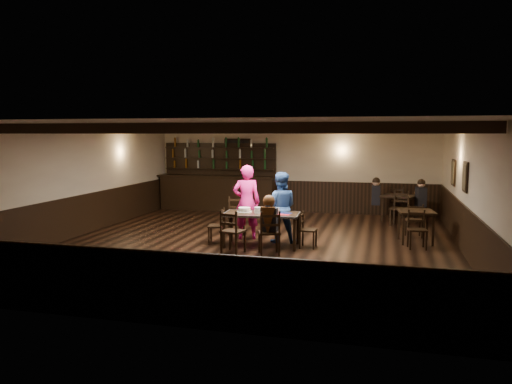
% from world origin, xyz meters
% --- Properties ---
extents(ground, '(10.00, 10.00, 0.00)m').
position_xyz_m(ground, '(0.00, 0.00, 0.00)').
color(ground, black).
rests_on(ground, ground).
extents(room_shell, '(9.02, 10.02, 2.71)m').
position_xyz_m(room_shell, '(0.01, 0.04, 1.75)').
color(room_shell, beige).
rests_on(room_shell, ground).
extents(dining_table, '(1.73, 0.95, 0.75)m').
position_xyz_m(dining_table, '(0.18, -0.15, 0.68)').
color(dining_table, black).
rests_on(dining_table, ground).
extents(chair_near_left, '(0.52, 0.51, 0.92)m').
position_xyz_m(chair_near_left, '(-0.27, -0.97, 0.54)').
color(chair_near_left, black).
rests_on(chair_near_left, ground).
extents(chair_near_right, '(0.55, 0.54, 0.93)m').
position_xyz_m(chair_near_right, '(0.55, -0.94, 0.55)').
color(chair_near_right, black).
rests_on(chair_near_right, ground).
extents(chair_end_left, '(0.43, 0.44, 0.82)m').
position_xyz_m(chair_end_left, '(-0.82, -0.12, 0.48)').
color(chair_end_left, black).
rests_on(chair_end_left, ground).
extents(chair_end_right, '(0.37, 0.39, 0.79)m').
position_xyz_m(chair_end_right, '(1.14, -0.02, 0.46)').
color(chair_end_right, black).
rests_on(chair_end_right, ground).
extents(chair_far_pushed, '(0.52, 0.50, 0.93)m').
position_xyz_m(chair_far_pushed, '(-0.78, 1.09, 0.54)').
color(chair_far_pushed, black).
rests_on(chair_far_pushed, ground).
extents(woman_pink, '(0.74, 0.59, 1.78)m').
position_xyz_m(woman_pink, '(-0.36, 0.53, 0.89)').
color(woman_pink, '#FF1A97').
rests_on(woman_pink, ground).
extents(man_blue, '(0.88, 0.73, 1.63)m').
position_xyz_m(man_blue, '(0.49, 0.38, 0.82)').
color(man_blue, navy).
rests_on(man_blue, ground).
extents(seated_person, '(0.34, 0.50, 0.82)m').
position_xyz_m(seated_person, '(0.52, -0.88, 0.83)').
color(seated_person, black).
rests_on(seated_person, ground).
extents(cake, '(0.34, 0.34, 0.10)m').
position_xyz_m(cake, '(-0.23, -0.10, 0.80)').
color(cake, white).
rests_on(cake, dining_table).
extents(plate_stack_a, '(0.15, 0.15, 0.14)m').
position_xyz_m(plate_stack_a, '(0.11, -0.21, 0.82)').
color(plate_stack_a, white).
rests_on(plate_stack_a, dining_table).
extents(plate_stack_b, '(0.16, 0.16, 0.19)m').
position_xyz_m(plate_stack_b, '(0.36, -0.09, 0.85)').
color(plate_stack_b, white).
rests_on(plate_stack_b, dining_table).
extents(tea_light, '(0.06, 0.06, 0.06)m').
position_xyz_m(tea_light, '(0.22, 0.00, 0.78)').
color(tea_light, '#A5A8AD').
rests_on(tea_light, dining_table).
extents(salt_shaker, '(0.04, 0.04, 0.10)m').
position_xyz_m(salt_shaker, '(0.58, -0.15, 0.80)').
color(salt_shaker, silver).
rests_on(salt_shaker, dining_table).
extents(pepper_shaker, '(0.04, 0.04, 0.09)m').
position_xyz_m(pepper_shaker, '(0.61, -0.22, 0.80)').
color(pepper_shaker, '#A5A8AD').
rests_on(pepper_shaker, dining_table).
extents(drink_glass, '(0.07, 0.07, 0.11)m').
position_xyz_m(drink_glass, '(0.51, 0.03, 0.81)').
color(drink_glass, silver).
rests_on(drink_glass, dining_table).
extents(menu_red, '(0.31, 0.23, 0.00)m').
position_xyz_m(menu_red, '(0.68, -0.22, 0.75)').
color(menu_red, maroon).
rests_on(menu_red, dining_table).
extents(menu_blue, '(0.36, 0.30, 0.00)m').
position_xyz_m(menu_blue, '(0.68, -0.04, 0.75)').
color(menu_blue, '#0E1746').
rests_on(menu_blue, dining_table).
extents(bar_counter, '(4.01, 0.70, 2.20)m').
position_xyz_m(bar_counter, '(-2.49, 4.72, 0.73)').
color(bar_counter, black).
rests_on(bar_counter, ground).
extents(back_table_a, '(0.88, 0.88, 0.75)m').
position_xyz_m(back_table_a, '(3.54, 1.11, 0.65)').
color(back_table_a, black).
rests_on(back_table_a, ground).
extents(back_table_b, '(1.10, 1.10, 0.75)m').
position_xyz_m(back_table_b, '(3.23, 3.98, 0.65)').
color(back_table_b, black).
rests_on(back_table_b, ground).
extents(bg_patron_left, '(0.25, 0.39, 0.79)m').
position_xyz_m(bg_patron_left, '(2.59, 3.89, 0.86)').
color(bg_patron_left, black).
rests_on(bg_patron_left, ground).
extents(bg_patron_right, '(0.31, 0.42, 0.78)m').
position_xyz_m(bg_patron_right, '(3.82, 3.83, 0.86)').
color(bg_patron_right, black).
rests_on(bg_patron_right, ground).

